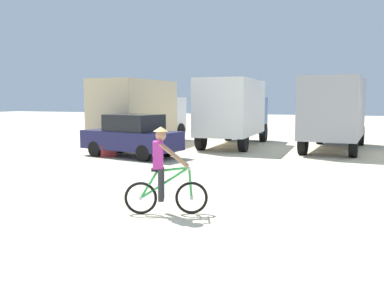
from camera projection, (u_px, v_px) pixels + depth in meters
ground_plane at (89, 222)px, 8.09m from camera, size 120.00×120.00×0.00m
box_truck_tan_camper at (140, 109)px, 21.96m from camera, size 2.48×6.79×3.35m
box_truck_white_box at (234, 109)px, 21.29m from camera, size 2.55×6.81×3.35m
box_truck_grey_hauler at (335, 110)px, 19.47m from camera, size 2.77×6.88×3.35m
sedan_parked at (132, 136)px, 17.30m from camera, size 4.47×2.56×1.76m
cyclist_orange_shirt at (163, 174)px, 8.58m from camera, size 1.62×0.79×1.82m
supply_crate at (108, 150)px, 17.48m from camera, size 0.91×0.92×0.52m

